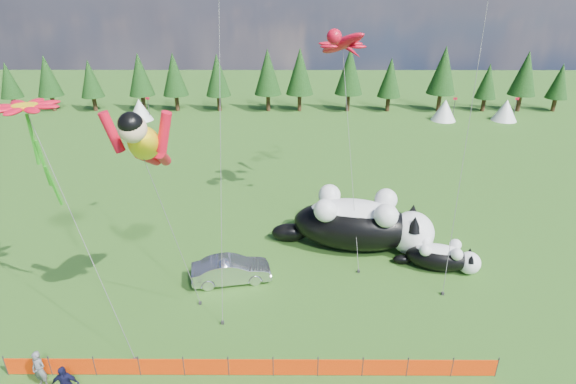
% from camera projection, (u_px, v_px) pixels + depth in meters
% --- Properties ---
extents(ground, '(160.00, 160.00, 0.00)m').
position_uv_depth(ground, '(256.00, 329.00, 23.01)').
color(ground, '#103C0B').
rests_on(ground, ground).
extents(safety_fence, '(22.06, 0.06, 1.10)m').
position_uv_depth(safety_fence, '(251.00, 367.00, 20.08)').
color(safety_fence, '#262626').
rests_on(safety_fence, ground).
extents(tree_line, '(90.00, 4.00, 8.00)m').
position_uv_depth(tree_line, '(277.00, 83.00, 62.31)').
color(tree_line, black).
rests_on(tree_line, ground).
extents(festival_tents, '(50.00, 3.20, 2.80)m').
position_uv_depth(festival_tents, '(361.00, 110.00, 58.80)').
color(festival_tents, white).
rests_on(festival_tents, ground).
extents(cat_large, '(10.72, 5.18, 3.89)m').
position_uv_depth(cat_large, '(361.00, 223.00, 29.58)').
color(cat_large, black).
rests_on(cat_large, ground).
extents(cat_small, '(5.13, 2.73, 1.88)m').
position_uv_depth(cat_small, '(442.00, 257.00, 27.63)').
color(cat_small, black).
rests_on(cat_small, ground).
extents(car, '(4.87, 2.49, 1.53)m').
position_uv_depth(car, '(231.00, 270.00, 26.53)').
color(car, silver).
rests_on(car, ground).
extents(spectator_a, '(0.78, 0.63, 1.86)m').
position_uv_depth(spectator_a, '(39.00, 370.00, 19.39)').
color(spectator_a, slate).
rests_on(spectator_a, ground).
extents(superhero_kite, '(5.36, 5.62, 11.96)m').
position_uv_depth(superhero_kite, '(144.00, 144.00, 19.59)').
color(superhero_kite, yellow).
rests_on(superhero_kite, ground).
extents(gecko_kite, '(6.22, 13.04, 15.48)m').
position_uv_depth(gecko_kite, '(342.00, 44.00, 30.98)').
color(gecko_kite, red).
rests_on(gecko_kite, ground).
extents(flower_kite, '(6.24, 5.37, 12.40)m').
position_uv_depth(flower_kite, '(26.00, 110.00, 19.66)').
color(flower_kite, red).
rests_on(flower_kite, ground).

